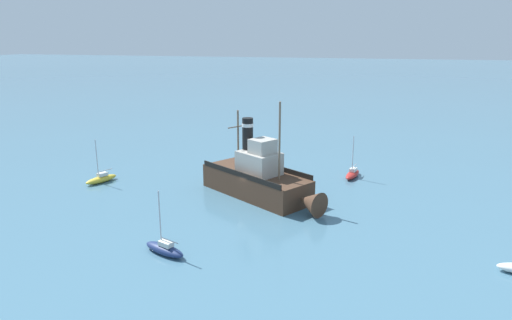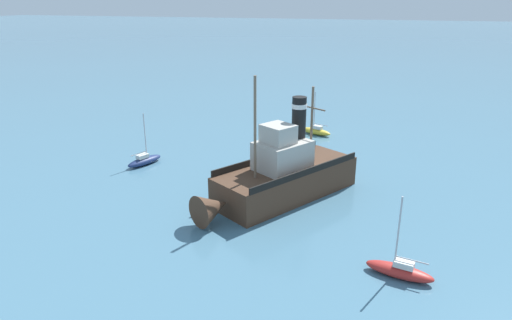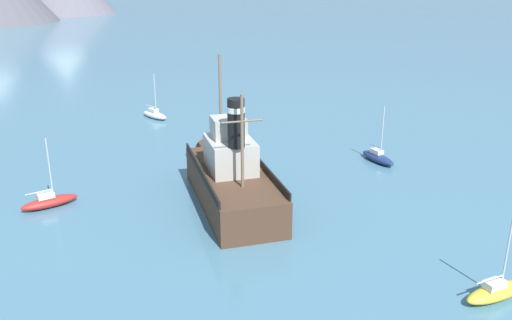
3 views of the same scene
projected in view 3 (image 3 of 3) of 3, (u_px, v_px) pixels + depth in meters
ground_plane at (245, 199)px, 38.60m from camera, size 600.00×600.00×0.00m
old_tugboat at (230, 177)px, 37.57m from camera, size 10.48×14.01×9.90m
sailboat_yellow at (496, 291)px, 26.85m from camera, size 3.93×2.46×4.90m
sailboat_navy at (378, 157)px, 45.69m from camera, size 2.38×3.94×4.90m
sailboat_white at (155, 114)px, 58.83m from camera, size 1.22×3.83×4.90m
sailboat_red at (49, 201)px, 37.12m from camera, size 3.95×1.88×4.90m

